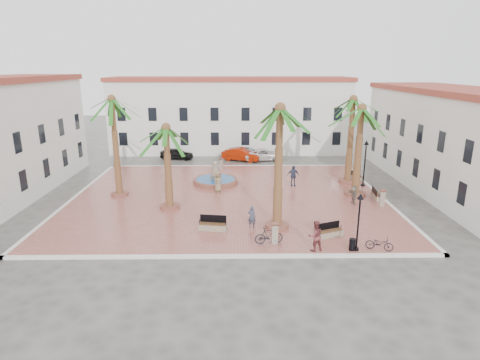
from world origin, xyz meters
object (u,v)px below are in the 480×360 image
Objects in this scene: litter_bin at (352,244)px; pedestrian_fountain_b at (293,176)px; bollard_n at (221,164)px; pedestrian_fountain_a at (218,182)px; bench_e at (376,195)px; cyclist_a at (252,217)px; pedestrian_north at (169,167)px; palm_s at (280,122)px; palm_e at (361,120)px; lamppost_s at (359,212)px; lamppost_e at (365,155)px; palm_sw at (166,138)px; car_red at (241,154)px; car_silver at (250,153)px; bench_se at (330,233)px; car_white at (263,155)px; car_black at (177,154)px; bollard_se at (275,233)px; palm_nw at (112,109)px; bench_s at (213,226)px; fountain at (215,180)px; bollard_e at (382,198)px; pedestrian_east at (354,195)px; palm_ne at (353,109)px; bicycle_a at (379,243)px; bicycle_b at (269,236)px; bench_ne at (355,177)px; cyclist_b at (315,236)px.

litter_bin is 13.67m from pedestrian_fountain_b.
pedestrian_fountain_a is at bearing -90.06° from bollard_n.
pedestrian_fountain_b is (-6.45, 3.80, 0.71)m from bench_e.
pedestrian_north is (-7.80, 13.65, 0.07)m from cyclist_a.
palm_s reaches higher than pedestrian_fountain_a.
lamppost_s is (-3.02, -10.69, -4.03)m from palm_e.
lamppost_e reaches higher than pedestrian_north.
palm_sw reaches higher than car_red.
pedestrian_fountain_b reaches higher than car_silver.
bench_se is 0.37× the size of car_white.
cyclist_a is at bearing -152.13° from car_black.
bollard_se is (-9.36, -12.35, -2.19)m from lamppost_e.
pedestrian_fountain_a is at bearing 110.12° from bollard_se.
palm_nw is 14.71m from palm_s.
litter_bin is 0.16× the size of car_red.
bollard_n is at bearing 98.22° from bench_s.
litter_bin is (4.14, -3.61, -6.83)m from palm_s.
fountain is 13.72m from palm_s.
cyclist_a is (2.61, -16.06, 0.14)m from bollard_n.
pedestrian_fountain_b is at bearing 98.06° from lamppost_s.
pedestrian_north is (-18.25, 9.41, 0.17)m from bollard_e.
cyclist_a is 9.60m from pedestrian_east.
palm_ne reaches higher than bollard_n.
bollard_n is 7.97m from car_black.
bicycle_b is at bearing 101.73° from bicycle_a.
fountain is at bearing 68.83° from bench_ne.
lamppost_s is at bearing -108.87° from bicycle_b.
lamppost_e is 2.50× the size of pedestrian_north.
pedestrian_fountain_a is at bearing -82.06° from fountain.
palm_s is 11.18m from pedestrian_fountain_a.
bench_ne is 14.04m from car_red.
bollard_se is 1.01× the size of bollard_e.
palm_sw is at bearing -168.77° from palm_e.
car_white is (-8.44, 11.31, -2.35)m from lamppost_e.
fountain is at bearing 23.93° from palm_nw.
pedestrian_east is (2.47, 8.35, 0.40)m from litter_bin.
bench_s is 7.06m from cyclist_b.
car_white is at bearing 75.02° from bench_se.
cyclist_a reaches higher than car_white.
bench_se is (11.24, -5.61, -5.22)m from palm_sw.
palm_s is at bearing -79.72° from cyclist_b.
palm_s is at bearing -60.40° from pedestrian_east.
pedestrian_fountain_b is 1.13× the size of pedestrian_north.
pedestrian_fountain_a is 13.83m from car_white.
bench_e is 1.40× the size of bollard_n.
palm_nw is 13.84m from bollard_n.
bicycle_a is at bearing -60.92° from bench_se.
cyclist_a is 0.34× the size of car_red.
car_black is (-9.86, 21.77, -6.68)m from palm_s.
pedestrian_fountain_b is at bearing -173.63° from car_silver.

